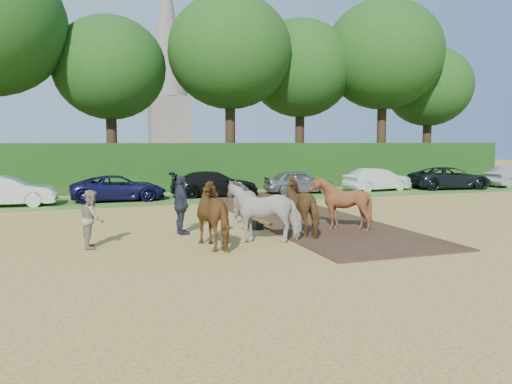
% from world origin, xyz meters
% --- Properties ---
extents(ground, '(120.00, 120.00, 0.00)m').
position_xyz_m(ground, '(0.00, 0.00, 0.00)').
color(ground, gold).
rests_on(ground, ground).
extents(earth_strip, '(4.50, 17.00, 0.05)m').
position_xyz_m(earth_strip, '(1.50, 7.00, 0.03)').
color(earth_strip, '#472D1C').
rests_on(earth_strip, ground).
extents(grass_verge, '(50.00, 5.00, 0.03)m').
position_xyz_m(grass_verge, '(0.00, 14.00, 0.01)').
color(grass_verge, '#38601E').
rests_on(grass_verge, ground).
extents(hedgerow, '(46.00, 1.60, 3.00)m').
position_xyz_m(hedgerow, '(0.00, 18.50, 1.50)').
color(hedgerow, '#14380F').
rests_on(hedgerow, ground).
extents(spectator_near, '(0.65, 0.83, 1.70)m').
position_xyz_m(spectator_near, '(-6.62, 2.64, 0.85)').
color(spectator_near, tan).
rests_on(spectator_near, ground).
extents(spectator_far, '(0.66, 1.22, 1.97)m').
position_xyz_m(spectator_far, '(-3.77, 3.82, 0.99)').
color(spectator_far, '#252831').
rests_on(spectator_far, ground).
extents(plough_team, '(6.37, 5.11, 1.91)m').
position_xyz_m(plough_team, '(-0.72, 2.28, 0.95)').
color(plough_team, brown).
rests_on(plough_team, ground).
extents(parked_cars, '(41.74, 3.29, 1.49)m').
position_xyz_m(parked_cars, '(3.35, 14.09, 0.71)').
color(parked_cars, silver).
rests_on(parked_cars, ground).
extents(treeline, '(48.70, 10.60, 14.21)m').
position_xyz_m(treeline, '(-1.69, 21.69, 8.97)').
color(treeline, '#382616').
rests_on(treeline, ground).
extents(church, '(5.20, 5.20, 27.00)m').
position_xyz_m(church, '(4.00, 55.00, 13.73)').
color(church, slate).
rests_on(church, ground).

